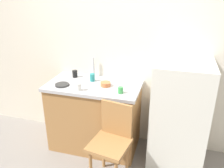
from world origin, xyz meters
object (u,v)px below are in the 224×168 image
chair (112,140)px  cup_black (75,74)px  hotplate (62,85)px  cup_green (121,90)px  refrigerator (179,115)px  cup_teal (92,77)px  cup_white (79,87)px  terracotta_bowl (106,84)px

chair → cup_black: (-0.70, 0.65, 0.45)m
hotplate → cup_green: 0.74m
refrigerator → chair: 0.84m
cup_teal → cup_black: size_ratio=1.04×
refrigerator → cup_green: size_ratio=17.74×
chair → cup_teal: (-0.43, 0.58, 0.46)m
cup_white → cup_teal: bearing=81.0°
hotplate → cup_teal: cup_teal is taller
chair → terracotta_bowl: (-0.21, 0.47, 0.43)m
refrigerator → cup_green: bearing=-167.1°
refrigerator → terracotta_bowl: refrigerator is taller
cup_green → refrigerator: bearing=12.9°
cup_black → terracotta_bowl: bearing=-19.8°
terracotta_bowl → hotplate: size_ratio=0.72×
cup_green → cup_teal: (-0.43, 0.25, 0.01)m
cup_white → refrigerator: bearing=10.7°
cup_green → cup_black: cup_black is taller
terracotta_bowl → refrigerator: bearing=0.7°
terracotta_bowl → cup_teal: size_ratio=1.27×
hotplate → cup_white: cup_white is taller
refrigerator → cup_teal: bearing=174.9°
cup_white → cup_black: size_ratio=0.98×
terracotta_bowl → cup_black: size_ratio=1.32×
chair → hotplate: (-0.73, 0.34, 0.42)m
chair → cup_white: cup_white is taller
chair → cup_green: size_ratio=12.24×
cup_teal → cup_black: (-0.27, 0.06, -0.00)m
hotplate → cup_teal: bearing=38.0°
cup_green → cup_white: (-0.48, -0.07, 0.01)m
cup_green → hotplate: bearing=179.0°
chair → cup_black: size_ratio=9.55×
refrigerator → terracotta_bowl: bearing=-179.3°
hotplate → cup_green: bearing=-1.0°
chair → terracotta_bowl: size_ratio=7.22×
cup_white → cup_teal: 0.32m
hotplate → chair: bearing=-25.2°
hotplate → cup_green: size_ratio=2.34×
hotplate → cup_teal: size_ratio=1.76×
refrigerator → chair: (-0.67, -0.48, -0.15)m
refrigerator → chair: bearing=-144.3°
terracotta_bowl → cup_black: (-0.48, 0.17, 0.02)m
chair → hotplate: 0.91m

